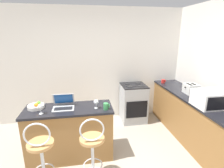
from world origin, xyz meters
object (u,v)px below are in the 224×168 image
(wine_glass_tall, at_px, (96,102))
(toaster, at_px, (191,89))
(stove_range, at_px, (133,103))
(fruit_bowl, at_px, (36,106))
(laptop, at_px, (64,104))
(mug_red, at_px, (163,81))
(microwave, at_px, (212,99))
(wine_glass_short, at_px, (40,107))
(bar_stool_far, at_px, (93,151))
(mug_green, at_px, (106,106))
(bar_stool_near, at_px, (42,157))

(wine_glass_tall, bearing_deg, toaster, 11.98)
(stove_range, relative_size, fruit_bowl, 3.51)
(laptop, height_order, mug_red, laptop)
(stove_range, height_order, mug_red, mug_red)
(microwave, bearing_deg, wine_glass_short, 176.45)
(mug_red, bearing_deg, microwave, -84.23)
(bar_stool_far, bearing_deg, microwave, 7.68)
(toaster, bearing_deg, mug_red, 103.80)
(wine_glass_tall, height_order, mug_green, wine_glass_tall)
(laptop, height_order, microwave, microwave)
(laptop, distance_m, mug_red, 2.47)
(stove_range, xyz_separation_m, wine_glass_tall, (-0.96, -1.14, 0.55))
(wine_glass_short, bearing_deg, fruit_bowl, 117.96)
(laptop, xyz_separation_m, mug_green, (0.66, -0.19, -0.00))
(stove_range, distance_m, mug_green, 1.54)
(fruit_bowl, bearing_deg, stove_range, 27.58)
(bar_stool_far, bearing_deg, stove_range, 57.11)
(bar_stool_near, xyz_separation_m, mug_red, (2.47, 1.70, 0.46))
(bar_stool_near, height_order, wine_glass_tall, wine_glass_tall)
(stove_range, bearing_deg, wine_glass_short, -145.67)
(bar_stool_near, xyz_separation_m, bar_stool_far, (0.67, 0.00, 0.00))
(fruit_bowl, bearing_deg, wine_glass_short, -62.04)
(bar_stool_near, height_order, bar_stool_far, same)
(bar_stool_far, distance_m, mug_green, 0.68)
(toaster, bearing_deg, bar_stool_near, -161.32)
(microwave, distance_m, stove_range, 1.74)
(bar_stool_near, height_order, mug_red, bar_stool_near)
(bar_stool_near, height_order, mug_green, bar_stool_near)
(bar_stool_near, bearing_deg, bar_stool_far, 0.00)
(bar_stool_far, xyz_separation_m, mug_green, (0.25, 0.43, 0.47))
(microwave, xyz_separation_m, mug_red, (-0.15, 1.44, -0.09))
(mug_green, bearing_deg, wine_glass_tall, 154.67)
(toaster, bearing_deg, bar_stool_far, -155.75)
(mug_red, distance_m, wine_glass_short, 2.83)
(mug_red, relative_size, wine_glass_tall, 0.70)
(bar_stool_near, height_order, laptop, laptop)
(bar_stool_far, height_order, mug_red, bar_stool_far)
(bar_stool_near, distance_m, mug_green, 1.11)
(bar_stool_near, bearing_deg, stove_range, 43.55)
(microwave, distance_m, wine_glass_short, 2.67)
(fruit_bowl, relative_size, mug_green, 2.49)
(stove_range, bearing_deg, mug_red, 4.41)
(bar_stool_near, bearing_deg, wine_glass_tall, 33.00)
(microwave, xyz_separation_m, wine_glass_tall, (-1.85, 0.24, -0.03))
(laptop, xyz_separation_m, microwave, (2.36, -0.35, 0.08))
(wine_glass_short, bearing_deg, mug_red, 26.77)
(fruit_bowl, distance_m, mug_green, 1.11)
(bar_stool_near, distance_m, bar_stool_far, 0.67)
(bar_stool_far, height_order, microwave, microwave)
(microwave, bearing_deg, bar_stool_far, -172.32)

